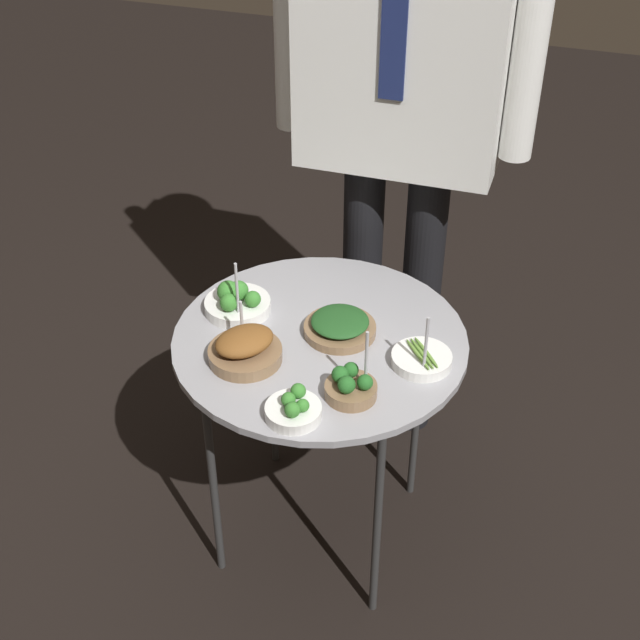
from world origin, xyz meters
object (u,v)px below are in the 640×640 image
object	(u,v)px
bowl_broccoli_near_rim	(351,386)
bowl_broccoli_front_center	(237,302)
waiter_figure	(404,66)
bowl_broccoli_center	(294,409)
serving_cart	(320,353)
bowl_spinach_back_right	(340,326)
bowl_asparagus_front_left	(422,359)
bowl_roast_far_rim	(245,348)

from	to	relation	value
bowl_broccoli_near_rim	bowl_broccoli_front_center	bearing A→B (deg)	148.84
bowl_broccoli_near_rim	waiter_figure	size ratio (longest dim) A/B	0.09
bowl_broccoli_front_center	bowl_broccoli_center	world-z (taller)	bowl_broccoli_front_center
bowl_broccoli_front_center	waiter_figure	world-z (taller)	waiter_figure
serving_cart	bowl_broccoli_center	distance (m)	0.28
bowl_spinach_back_right	waiter_figure	xyz separation A→B (m)	(0.01, 0.47, 0.45)
bowl_broccoli_near_rim	bowl_asparagus_front_left	world-z (taller)	bowl_broccoli_near_rim
bowl_spinach_back_right	waiter_figure	distance (m)	0.65
bowl_roast_far_rim	bowl_asparagus_front_left	distance (m)	0.39
bowl_broccoli_front_center	bowl_roast_far_rim	world-z (taller)	bowl_broccoli_front_center
serving_cart	bowl_broccoli_center	world-z (taller)	bowl_broccoli_center
serving_cart	bowl_broccoli_front_center	size ratio (longest dim) A/B	4.19
bowl_broccoli_near_rim	bowl_spinach_back_right	xyz separation A→B (m)	(-0.08, 0.20, -0.01)
bowl_broccoli_center	waiter_figure	distance (m)	0.89
bowl_spinach_back_right	bowl_asparagus_front_left	world-z (taller)	bowl_asparagus_front_left
bowl_broccoli_near_rim	bowl_broccoli_center	xyz separation A→B (m)	(-0.09, -0.10, -0.01)
bowl_roast_far_rim	bowl_asparagus_front_left	size ratio (longest dim) A/B	1.10
serving_cart	bowl_roast_far_rim	xyz separation A→B (m)	(-0.13, -0.13, 0.08)
bowl_spinach_back_right	bowl_broccoli_near_rim	bearing A→B (deg)	-67.19
bowl_spinach_back_right	bowl_roast_far_rim	xyz separation A→B (m)	(-0.17, -0.16, 0.01)
bowl_roast_far_rim	bowl_broccoli_near_rim	bearing A→B (deg)	-9.67
bowl_spinach_back_right	waiter_figure	world-z (taller)	waiter_figure
bowl_broccoli_front_center	bowl_broccoli_center	xyz separation A→B (m)	(0.25, -0.31, -0.01)
bowl_broccoli_center	bowl_broccoli_near_rim	bearing A→B (deg)	46.84
bowl_roast_far_rim	waiter_figure	xyz separation A→B (m)	(0.18, 0.62, 0.44)
bowl_broccoli_front_center	bowl_asparagus_front_left	size ratio (longest dim) A/B	1.05
bowl_roast_far_rim	bowl_spinach_back_right	bearing A→B (deg)	42.33
waiter_figure	bowl_spinach_back_right	bearing A→B (deg)	-91.53
bowl_broccoli_near_rim	bowl_roast_far_rim	world-z (taller)	bowl_broccoli_near_rim
bowl_roast_far_rim	waiter_figure	world-z (taller)	waiter_figure
bowl_broccoli_front_center	bowl_asparagus_front_left	xyz separation A→B (m)	(0.46, -0.06, -0.01)
bowl_broccoli_near_rim	bowl_asparagus_front_left	size ratio (longest dim) A/B	1.08
bowl_broccoli_near_rim	bowl_broccoli_center	world-z (taller)	bowl_broccoli_near_rim
bowl_broccoli_near_rim	bowl_spinach_back_right	bearing A→B (deg)	112.81
serving_cart	waiter_figure	xyz separation A→B (m)	(0.05, 0.50, 0.51)
bowl_asparagus_front_left	bowl_broccoli_near_rim	bearing A→B (deg)	-128.80
serving_cart	bowl_roast_far_rim	distance (m)	0.20
serving_cart	bowl_broccoli_front_center	bearing A→B (deg)	170.59
serving_cart	bowl_broccoli_near_rim	world-z (taller)	bowl_broccoli_near_rim
bowl_broccoli_near_rim	bowl_broccoli_center	distance (m)	0.14
bowl_asparagus_front_left	waiter_figure	distance (m)	0.72
bowl_spinach_back_right	bowl_asparagus_front_left	size ratio (longest dim) A/B	1.08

